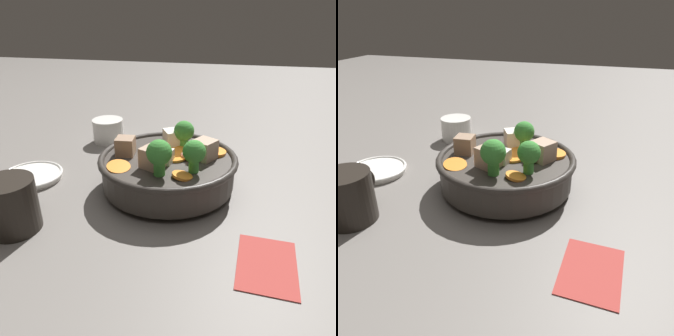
# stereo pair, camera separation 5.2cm
# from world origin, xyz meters

# --- Properties ---
(ground_plane) EXTENTS (3.00, 3.00, 0.00)m
(ground_plane) POSITION_xyz_m (0.00, 0.00, 0.00)
(ground_plane) COLOR slate
(stirfry_bowl) EXTENTS (0.25, 0.25, 0.12)m
(stirfry_bowl) POSITION_xyz_m (-0.00, -0.00, 0.04)
(stirfry_bowl) COLOR #38332D
(stirfry_bowl) RESTS_ON ground_plane
(side_saucer) EXTENTS (0.12, 0.12, 0.01)m
(side_saucer) POSITION_xyz_m (-0.02, 0.27, 0.01)
(side_saucer) COLOR white
(side_saucer) RESTS_ON ground_plane
(tea_cup) EXTENTS (0.08, 0.08, 0.06)m
(tea_cup) POSITION_xyz_m (0.20, 0.20, 0.03)
(tea_cup) COLOR white
(tea_cup) RESTS_ON ground_plane
(dark_mug) EXTENTS (0.10, 0.08, 0.08)m
(dark_mug) POSITION_xyz_m (-0.17, 0.20, 0.04)
(dark_mug) COLOR black
(dark_mug) RESTS_ON ground_plane
(napkin) EXTENTS (0.11, 0.08, 0.00)m
(napkin) POSITION_xyz_m (-0.18, -0.17, 0.00)
(napkin) COLOR #A33833
(napkin) RESTS_ON ground_plane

